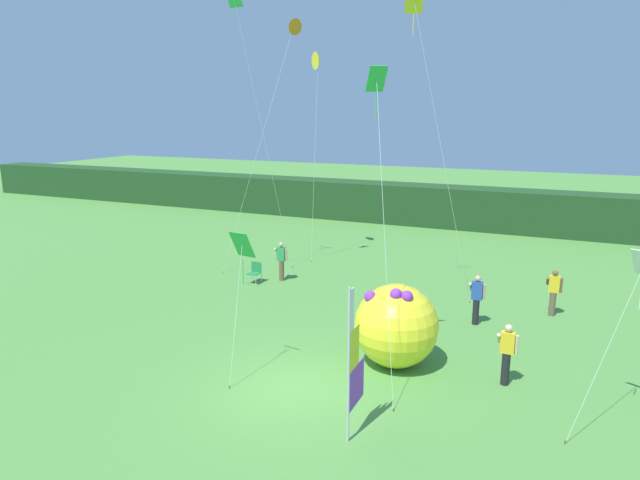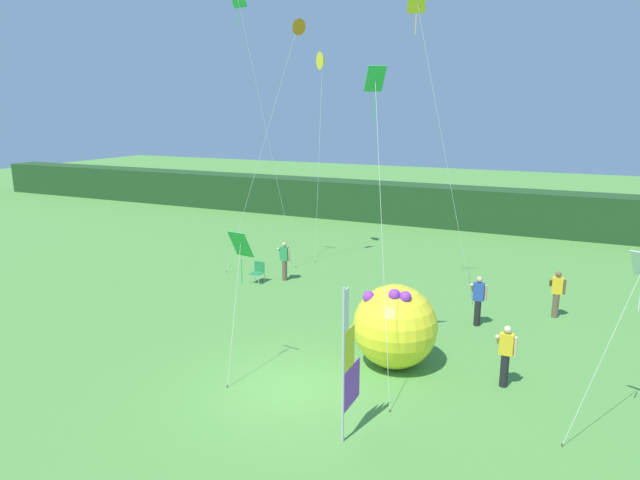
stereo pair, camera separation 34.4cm
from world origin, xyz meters
name	(u,v)px [view 2 (the right image)]	position (x,y,z in m)	size (l,w,h in m)	color
ground_plane	(287,390)	(0.00, 0.00, 0.00)	(120.00, 120.00, 0.00)	#518E3D
distant_treeline	(461,207)	(0.00, 23.26, 1.27)	(80.00, 2.40, 2.53)	#1E421E
banner_flag	(348,365)	(2.25, -1.25, 1.73)	(0.06, 1.03, 3.61)	#B7B7BC
person_near_banner	(285,260)	(-4.70, 8.59, 0.91)	(0.55, 0.48, 1.70)	brown
person_mid_field	(506,354)	(5.18, 2.64, 0.92)	(0.55, 0.48, 1.72)	black
person_far_left	(478,299)	(3.79, 6.76, 0.94)	(0.55, 0.48, 1.75)	black
person_far_right	(557,293)	(6.19, 8.73, 0.91)	(0.55, 0.48, 1.71)	brown
inflatable_balloon	(395,326)	(2.13, 2.60, 1.22)	(2.41, 2.41, 2.48)	yellow
folding_chair	(258,271)	(-5.59, 7.83, 0.51)	(0.51, 0.51, 0.89)	#BCBCC1
kite_green_diamond_0	(376,105)	(1.60, 2.08, 7.35)	(1.65, 2.48, 8.33)	brown
kite_green_diamond_1	(241,16)	(-6.64, 8.79, 10.99)	(1.95, 2.11, 12.18)	brown
kite_green_diamond_2	(240,250)	(-1.60, 0.45, 3.55)	(0.64, 1.30, 4.07)	brown
kite_yellow_diamond_3	(421,25)	(1.03, 8.21, 10.12)	(2.78, 1.06, 11.29)	brown
kite_orange_delta_4	(297,29)	(-4.83, 10.21, 10.56)	(3.21, 2.15, 11.00)	brown
kite_yellow_delta_5	(322,62)	(-4.87, 12.89, 9.45)	(0.82, 1.45, 9.90)	brown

